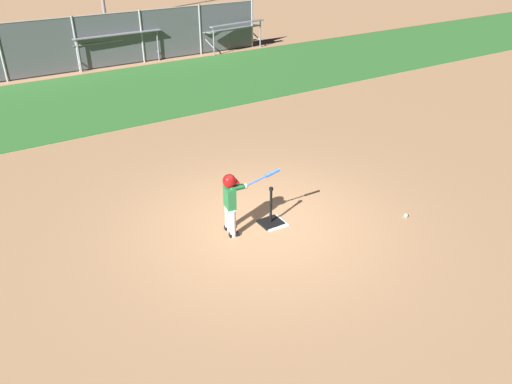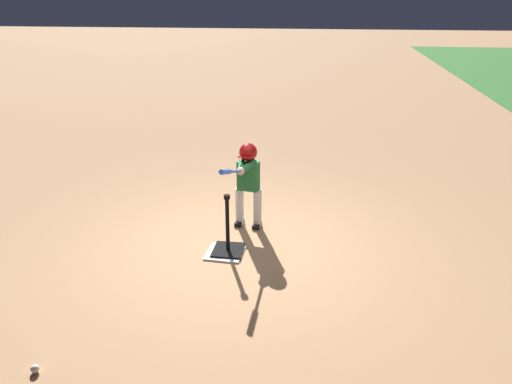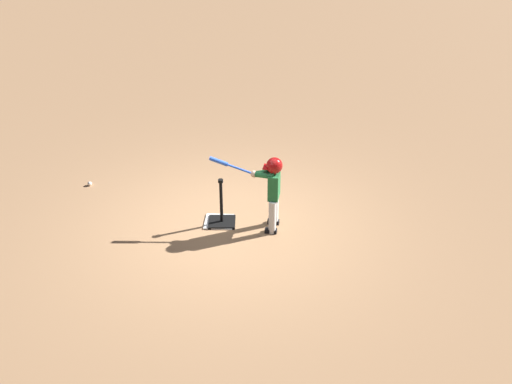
{
  "view_description": "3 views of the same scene",
  "coord_description": "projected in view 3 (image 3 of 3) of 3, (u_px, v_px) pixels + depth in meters",
  "views": [
    {
      "loc": [
        -4.37,
        -6.65,
        5.05
      ],
      "look_at": [
        -0.26,
        -0.15,
        0.83
      ],
      "focal_mm": 35.0,
      "sensor_mm": 36.0,
      "label": 1
    },
    {
      "loc": [
        5.52,
        1.06,
        2.98
      ],
      "look_at": [
        -0.36,
        0.21,
        0.64
      ],
      "focal_mm": 35.0,
      "sensor_mm": 36.0,
      "label": 2
    },
    {
      "loc": [
        -0.41,
        7.73,
        4.97
      ],
      "look_at": [
        -0.41,
        0.29,
        0.76
      ],
      "focal_mm": 42.0,
      "sensor_mm": 36.0,
      "label": 3
    }
  ],
  "objects": [
    {
      "name": "home_plate",
      "position": [
        219.0,
        222.0,
        9.26
      ],
      "size": [
        0.46,
        0.46,
        0.02
      ],
      "primitive_type": "cube",
      "rotation": [
        0.0,
        0.0,
        -0.05
      ],
      "color": "white",
      "rests_on": "ground_plane"
    },
    {
      "name": "ground_plane",
      "position": [
        229.0,
        226.0,
        9.17
      ],
      "size": [
        90.0,
        90.0,
        0.0
      ],
      "primitive_type": "plane",
      "color": "#AD7F56"
    },
    {
      "name": "batting_tee",
      "position": [
        222.0,
        217.0,
        9.18
      ],
      "size": [
        0.41,
        0.37,
        0.77
      ],
      "color": "black",
      "rests_on": "ground_plane"
    },
    {
      "name": "baseball",
      "position": [
        90.0,
        184.0,
        10.26
      ],
      "size": [
        0.07,
        0.07,
        0.07
      ],
      "primitive_type": "sphere",
      "color": "white",
      "rests_on": "ground_plane"
    },
    {
      "name": "batter_child",
      "position": [
        272.0,
        184.0,
        8.75
      ],
      "size": [
        1.08,
        0.39,
        1.19
      ],
      "color": "silver",
      "rests_on": "ground_plane"
    }
  ]
}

